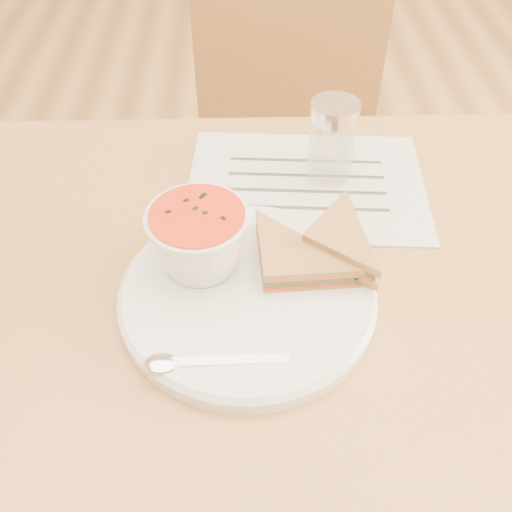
{
  "coord_description": "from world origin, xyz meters",
  "views": [
    {
      "loc": [
        -0.05,
        -0.44,
        1.24
      ],
      "look_at": [
        -0.04,
        -0.01,
        0.8
      ],
      "focal_mm": 40.0,
      "sensor_mm": 36.0,
      "label": 1
    }
  ],
  "objects_px": {
    "plate": "(248,295)",
    "soup_bowl": "(199,242)",
    "dining_table": "(281,434)",
    "condiment_shaker": "(332,142)",
    "chair_far": "(282,197)"
  },
  "relations": [
    {
      "from": "soup_bowl",
      "to": "plate",
      "type": "bearing_deg",
      "value": -36.56
    },
    {
      "from": "dining_table",
      "to": "soup_bowl",
      "type": "distance_m",
      "value": 0.44
    },
    {
      "from": "dining_table",
      "to": "chair_far",
      "type": "xyz_separation_m",
      "value": [
        0.03,
        0.51,
        0.07
      ]
    },
    {
      "from": "chair_far",
      "to": "condiment_shaker",
      "type": "bearing_deg",
      "value": 101.57
    },
    {
      "from": "plate",
      "to": "soup_bowl",
      "type": "height_order",
      "value": "soup_bowl"
    },
    {
      "from": "dining_table",
      "to": "chair_far",
      "type": "relative_size",
      "value": 1.12
    },
    {
      "from": "dining_table",
      "to": "condiment_shaker",
      "type": "bearing_deg",
      "value": 71.48
    },
    {
      "from": "plate",
      "to": "soup_bowl",
      "type": "distance_m",
      "value": 0.08
    },
    {
      "from": "chair_far",
      "to": "soup_bowl",
      "type": "bearing_deg",
      "value": 80.36
    },
    {
      "from": "plate",
      "to": "condiment_shaker",
      "type": "relative_size",
      "value": 2.49
    },
    {
      "from": "chair_far",
      "to": "plate",
      "type": "xyz_separation_m",
      "value": [
        -0.08,
        -0.54,
        0.31
      ]
    },
    {
      "from": "dining_table",
      "to": "plate",
      "type": "distance_m",
      "value": 0.39
    },
    {
      "from": "plate",
      "to": "condiment_shaker",
      "type": "height_order",
      "value": "condiment_shaker"
    },
    {
      "from": "chair_far",
      "to": "dining_table",
      "type": "bearing_deg",
      "value": 91.87
    },
    {
      "from": "plate",
      "to": "soup_bowl",
      "type": "bearing_deg",
      "value": 143.44
    }
  ]
}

